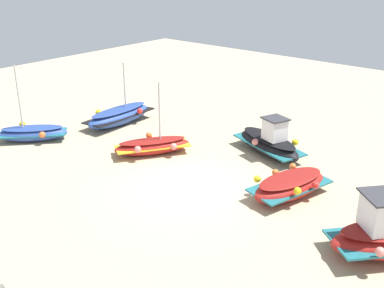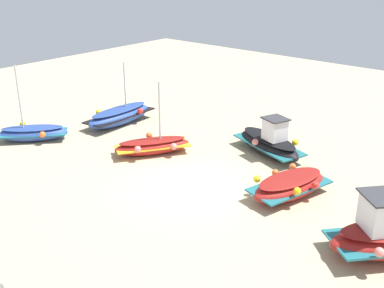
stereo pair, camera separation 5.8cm
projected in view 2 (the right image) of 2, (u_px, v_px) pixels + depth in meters
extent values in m
plane|color=tan|center=(190.00, 188.00, 18.89)|extent=(50.73, 50.73, 0.00)
ellipsoid|color=#2D4C9E|center=(33.00, 134.00, 23.57)|extent=(3.12, 3.29, 0.72)
cube|color=#1E6670|center=(33.00, 133.00, 23.55)|extent=(3.06, 3.22, 0.07)
ellipsoid|color=navy|center=(32.00, 128.00, 23.46)|extent=(2.74, 2.89, 0.12)
cylinder|color=#B7B7BC|center=(19.00, 97.00, 22.81)|extent=(0.08, 0.08, 3.10)
sphere|color=yellow|center=(23.00, 124.00, 24.04)|extent=(0.31, 0.31, 0.31)
sphere|color=orange|center=(43.00, 135.00, 22.92)|extent=(0.31, 0.31, 0.31)
cube|color=white|center=(383.00, 213.00, 14.14)|extent=(1.54, 1.54, 1.08)
sphere|color=#EA7F75|center=(367.00, 214.00, 15.28)|extent=(0.29, 0.29, 0.29)
sphere|color=#EA7F75|center=(379.00, 252.00, 13.41)|extent=(0.29, 0.29, 0.29)
ellipsoid|color=#2D4C9E|center=(120.00, 116.00, 25.80)|extent=(1.62, 4.26, 0.97)
cube|color=black|center=(120.00, 115.00, 25.78)|extent=(1.63, 4.09, 0.16)
ellipsoid|color=navy|center=(119.00, 110.00, 25.66)|extent=(1.39, 3.74, 0.22)
cylinder|color=#B7B7BC|center=(125.00, 85.00, 25.54)|extent=(0.08, 0.08, 2.44)
sphere|color=red|center=(140.00, 111.00, 25.74)|extent=(0.32, 0.32, 0.32)
sphere|color=yellow|center=(99.00, 112.00, 25.66)|extent=(0.32, 0.32, 0.32)
ellipsoid|color=maroon|center=(153.00, 147.00, 21.99)|extent=(2.91, 3.63, 0.76)
cube|color=gold|center=(153.00, 146.00, 21.98)|extent=(2.85, 3.52, 0.12)
ellipsoid|color=maroon|center=(152.00, 141.00, 21.88)|extent=(2.54, 3.18, 0.17)
cylinder|color=#B7B7BC|center=(160.00, 111.00, 21.46)|extent=(0.08, 0.08, 2.70)
sphere|color=#EA7F75|center=(174.00, 146.00, 21.52)|extent=(0.31, 0.31, 0.31)
sphere|color=orange|center=(149.00, 135.00, 22.51)|extent=(0.31, 0.31, 0.31)
sphere|color=#EA7F75|center=(138.00, 149.00, 21.05)|extent=(0.31, 0.31, 0.31)
ellipsoid|color=maroon|center=(290.00, 187.00, 18.09)|extent=(2.20, 3.70, 0.86)
cube|color=#1E6670|center=(290.00, 186.00, 18.08)|extent=(2.20, 3.57, 0.11)
ellipsoid|color=maroon|center=(290.00, 179.00, 17.97)|extent=(1.92, 3.25, 0.17)
sphere|color=yellow|center=(257.00, 179.00, 18.08)|extent=(0.28, 0.28, 0.28)
sphere|color=yellow|center=(297.00, 191.00, 17.12)|extent=(0.28, 0.28, 0.28)
sphere|color=orange|center=(275.00, 173.00, 18.60)|extent=(0.28, 0.28, 0.28)
sphere|color=red|center=(315.00, 185.00, 17.66)|extent=(0.28, 0.28, 0.28)
sphere|color=orange|center=(293.00, 167.00, 19.12)|extent=(0.28, 0.28, 0.28)
ellipsoid|color=black|center=(268.00, 145.00, 21.93)|extent=(4.13, 2.57, 0.88)
cube|color=#1E6670|center=(269.00, 145.00, 21.92)|extent=(3.99, 2.55, 0.11)
ellipsoid|color=black|center=(269.00, 138.00, 21.80)|extent=(3.63, 2.24, 0.17)
cube|color=white|center=(275.00, 129.00, 21.30)|extent=(1.10, 1.08, 0.96)
cube|color=#333338|center=(276.00, 119.00, 21.11)|extent=(1.28, 1.25, 0.06)
sphere|color=#EA7F75|center=(270.00, 130.00, 22.91)|extent=(0.30, 0.30, 0.30)
sphere|color=#EA7F75|center=(255.00, 142.00, 21.46)|extent=(0.30, 0.30, 0.30)
sphere|color=yellow|center=(295.00, 142.00, 21.45)|extent=(0.30, 0.30, 0.30)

